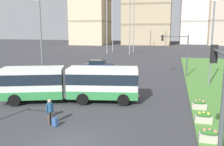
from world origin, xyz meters
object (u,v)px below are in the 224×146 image
articulated_bus (71,83)px  flower_planter_2 (199,105)px  streetlight_median (212,40)px  car_navy_sedan (98,65)px  traffic_light_far_right (178,48)px  rolling_suitcase (55,122)px  streetlight_left (41,40)px  traffic_light_near_right (218,94)px  flower_planter_0 (209,136)px  pedestrian_crossing (50,110)px  flower_planter_1 (203,118)px

articulated_bus → flower_planter_2: bearing=1.8°
streetlight_median → car_navy_sedan: bearing=156.4°
traffic_light_far_right → streetlight_median: size_ratio=0.59×
rolling_suitcase → streetlight_left: bearing=123.5°
streetlight_left → flower_planter_2: bearing=-14.2°
articulated_bus → car_navy_sedan: articulated_bus is taller
traffic_light_near_right → rolling_suitcase: bearing=156.3°
articulated_bus → streetlight_left: bearing=140.0°
traffic_light_far_right → streetlight_left: 17.59m
rolling_suitcase → flower_planter_2: rolling_suitcase is taller
flower_planter_0 → pedestrian_crossing: bearing=178.8°
flower_planter_1 → traffic_light_far_right: 17.49m
flower_planter_0 → traffic_light_near_right: 5.24m
traffic_light_far_right → streetlight_left: size_ratio=0.59×
streetlight_left → streetlight_median: 18.73m
articulated_bus → flower_planter_0: (10.75, -5.54, -1.23)m
pedestrian_crossing → rolling_suitcase: (0.45, -0.20, -0.69)m
articulated_bus → streetlight_left: size_ratio=1.27×
flower_planter_2 → streetlight_left: 17.19m
rolling_suitcase → flower_planter_0: (9.43, -0.00, 0.11)m
streetlight_left → rolling_suitcase: bearing=-56.5°
traffic_light_near_right → flower_planter_2: bearing=87.7°
flower_planter_1 → traffic_light_far_right: (-1.64, 17.07, 3.42)m
streetlight_left → traffic_light_near_right: bearing=-41.7°
flower_planter_2 → streetlight_median: bearing=78.7°
flower_planter_2 → streetlight_left: (-16.02, 4.06, 4.75)m
traffic_light_near_right → streetlight_median: bearing=83.2°
pedestrian_crossing → articulated_bus: bearing=99.3°
flower_planter_0 → traffic_light_far_right: (-1.64, 20.00, 3.42)m
pedestrian_crossing → flower_planter_0: bearing=-1.2°
car_navy_sedan → pedestrian_crossing: (3.67, -21.97, 0.25)m
traffic_light_far_right → flower_planter_2: bearing=-83.4°
pedestrian_crossing → traffic_light_far_right: (8.24, 19.80, 2.85)m
pedestrian_crossing → flower_planter_2: size_ratio=1.58×
articulated_bus → traffic_light_far_right: (9.12, 14.46, 2.19)m
pedestrian_crossing → flower_planter_1: pedestrian_crossing is taller
streetlight_median → articulated_bus: bearing=-142.0°
articulated_bus → traffic_light_far_right: size_ratio=2.16×
car_navy_sedan → rolling_suitcase: 22.56m
articulated_bus → streetlight_left: 7.71m
car_navy_sedan → flower_planter_1: (13.55, -19.25, -0.33)m
pedestrian_crossing → flower_planter_1: bearing=15.4°
articulated_bus → rolling_suitcase: articulated_bus is taller
rolling_suitcase → streetlight_median: size_ratio=0.10×
car_navy_sedan → streetlight_left: (-2.46, -12.23, 4.42)m
rolling_suitcase → traffic_light_near_right: size_ratio=0.17×
articulated_bus → car_navy_sedan: size_ratio=2.61×
rolling_suitcase → traffic_light_far_right: bearing=68.7°
articulated_bus → rolling_suitcase: 5.85m
pedestrian_crossing → streetlight_median: bearing=52.2°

